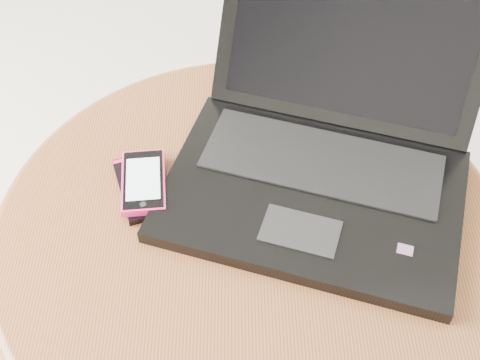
{
  "coord_description": "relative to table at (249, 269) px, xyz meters",
  "views": [
    {
      "loc": [
        0.08,
        -0.46,
        1.19
      ],
      "look_at": [
        0.09,
        0.06,
        0.59
      ],
      "focal_mm": 47.64,
      "sensor_mm": 36.0,
      "label": 1
    }
  ],
  "objects": [
    {
      "name": "laptop",
      "position": [
        0.1,
        0.09,
        0.16
      ],
      "size": [
        0.48,
        0.48,
        0.23
      ],
      "color": "black",
      "rests_on": "table"
    },
    {
      "name": "phone_pink",
      "position": [
        -0.14,
        0.05,
        0.13
      ],
      "size": [
        0.07,
        0.11,
        0.01
      ],
      "color": "#F12772",
      "rests_on": "phone_black"
    },
    {
      "name": "table",
      "position": [
        0.0,
        0.0,
        0.0
      ],
      "size": [
        0.67,
        0.67,
        0.53
      ],
      "color": "#562F16",
      "rests_on": "ground"
    },
    {
      "name": "phone_black",
      "position": [
        -0.14,
        0.05,
        0.12
      ],
      "size": [
        0.09,
        0.13,
        0.01
      ],
      "color": "black",
      "rests_on": "table"
    }
  ]
}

